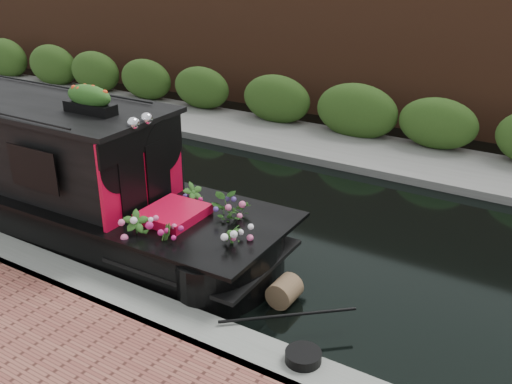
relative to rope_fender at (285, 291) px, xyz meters
The scene contains 7 objects.
ground 2.93m from the rope_fender, 137.21° to the left, with size 80.00×80.00×0.00m, color black.
near_bank_coping 2.52m from the rope_fender, 148.49° to the right, with size 40.00×0.60×0.50m, color gray.
far_bank_path 6.55m from the rope_fender, 109.12° to the left, with size 40.00×2.40×0.34m, color slate.
far_hedge 7.41m from the rope_fender, 106.84° to the left, with size 40.00×1.10×2.80m, color #2D4D19.
far_brick_wall 9.43m from the rope_fender, 103.14° to the left, with size 40.00×1.00×8.00m, color #542E1C.
rope_fender is the anchor object (origin of this frame).
coiled_mooring_rope 1.49m from the rope_fender, 52.91° to the right, with size 0.41×0.41×0.12m, color black.
Camera 1 is at (5.27, -7.74, 4.49)m, focal length 40.00 mm.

